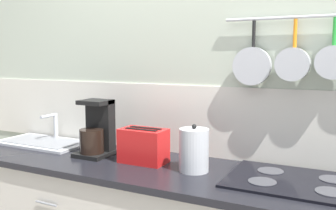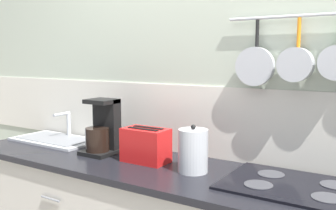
% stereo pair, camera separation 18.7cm
% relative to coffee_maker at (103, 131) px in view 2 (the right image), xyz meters
% --- Properties ---
extents(wall_back, '(7.20, 0.16, 2.60)m').
position_rel_coffee_maker_xyz_m(wall_back, '(0.66, 0.29, 0.25)').
color(wall_back, '#B2BCA8').
rests_on(wall_back, ground_plane).
extents(countertop, '(2.98, 0.59, 0.03)m').
position_rel_coffee_maker_xyz_m(countertop, '(0.66, -0.04, -0.15)').
color(countertop, black).
rests_on(countertop, cabinet_base).
extents(sink_basin, '(0.60, 0.32, 0.19)m').
position_rel_coffee_maker_xyz_m(sink_basin, '(-0.49, 0.08, -0.12)').
color(sink_basin, '#B7BABF').
rests_on(sink_basin, countertop).
extents(coffee_maker, '(0.18, 0.19, 0.32)m').
position_rel_coffee_maker_xyz_m(coffee_maker, '(0.00, 0.00, 0.00)').
color(coffee_maker, black).
rests_on(coffee_maker, countertop).
extents(toaster, '(0.27, 0.15, 0.19)m').
position_rel_coffee_maker_xyz_m(toaster, '(0.32, -0.01, -0.04)').
color(toaster, red).
rests_on(toaster, countertop).
extents(kettle, '(0.15, 0.15, 0.24)m').
position_rel_coffee_maker_xyz_m(kettle, '(0.62, -0.03, -0.02)').
color(kettle, '#B7BABF').
rests_on(kettle, countertop).
extents(cooktop, '(0.63, 0.44, 0.01)m').
position_rel_coffee_maker_xyz_m(cooktop, '(1.11, 0.02, -0.13)').
color(cooktop, black).
rests_on(cooktop, countertop).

